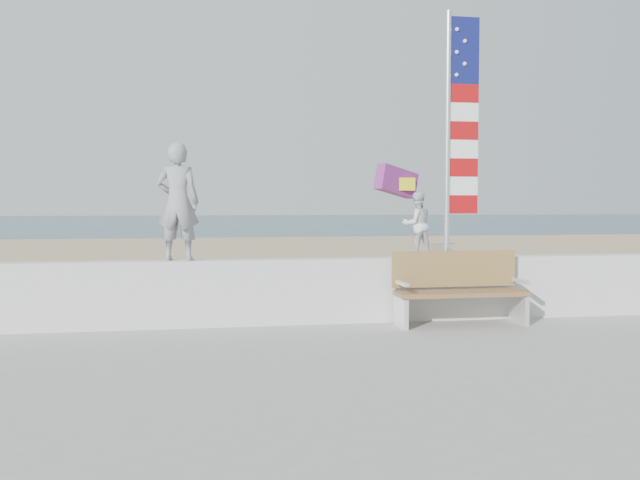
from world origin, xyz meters
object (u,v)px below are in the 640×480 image
Objects in this scene: bench at (459,288)px; adult at (178,202)px; flag at (456,124)px; child at (417,225)px.

adult is at bearing 173.19° from bench.
flag is (0.12, 0.45, 2.30)m from bench.
child is at bearing 135.38° from bench.
child is at bearing 179.97° from flag.
child is 1.08m from bench.
adult is at bearing 180.00° from flag.
child is 1.56m from flag.
flag reaches higher than adult.
flag is at bearing -169.51° from adult.
flag is (0.58, -0.00, 1.45)m from child.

